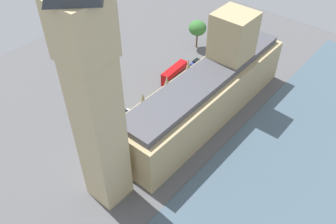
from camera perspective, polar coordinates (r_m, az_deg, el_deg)
The scene contains 13 objects.
ground_plane at distance 99.55m, azimuth 4.88°, elevation 0.03°, with size 138.13×138.13×0.00m, color #565659.
river_thames at distance 90.82m, azimuth 22.28°, elevation -8.96°, with size 41.34×124.32×0.25m, color #475B6B.
parliament_building at distance 94.88m, azimuth 6.83°, elevation 3.76°, with size 13.34×57.79×26.43m.
clock_tower at distance 60.57m, azimuth -12.29°, elevation 4.84°, with size 8.23×8.23×58.88m.
car_blue_near_tower at distance 117.70m, azimuth 4.54°, elevation 7.97°, with size 2.04×4.45×1.74m.
double_decker_bus_kerbside at distance 109.19m, azimuth 1.03°, elevation 6.23°, with size 3.25×10.65×4.75m.
car_white_far_end at distance 97.91m, azimuth -6.93°, elevation -0.31°, with size 2.28×4.27×1.74m.
pedestrian_under_trees at distance 107.62m, azimuth 4.97°, elevation 4.18°, with size 0.63×0.55×1.56m.
pedestrian_trailing at distance 98.39m, azimuth -0.00°, elevation 0.20°, with size 0.69×0.69×1.68m.
pedestrian_leading at distance 99.71m, azimuth 0.30°, elevation 0.85°, with size 0.67×0.60×1.62m.
plane_tree_corner at distance 97.28m, azimuth -12.00°, elevation 3.66°, with size 5.96×5.96×10.00m.
plane_tree_midblock at distance 124.10m, azimuth 4.78°, elevation 13.32°, with size 6.04×6.04×9.91m.
street_lamp_by_river_gate at distance 97.58m, azimuth -12.56°, elevation 1.34°, with size 0.56×0.56×6.14m.
Camera 1 is at (-41.34, 62.22, 65.80)m, focal length 37.84 mm.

